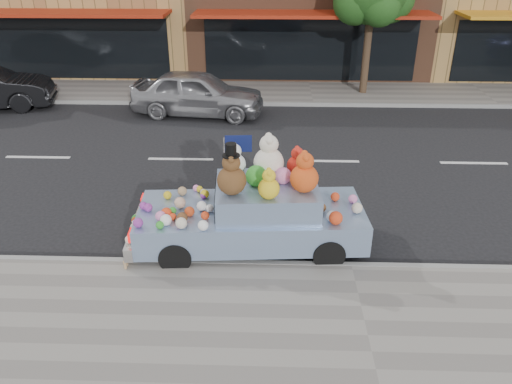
{
  "coord_description": "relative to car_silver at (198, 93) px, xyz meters",
  "views": [
    {
      "loc": [
        -1.5,
        -12.59,
        5.46
      ],
      "look_at": [
        -1.77,
        -4.36,
        1.25
      ],
      "focal_mm": 35.0,
      "sensor_mm": 36.0,
      "label": 1
    }
  ],
  "objects": [
    {
      "name": "car_silver",
      "position": [
        0.0,
        0.0,
        0.0
      ],
      "size": [
        4.64,
        2.3,
        1.52
      ],
      "primitive_type": "imported",
      "rotation": [
        0.0,
        0.0,
        1.45
      ],
      "color": "#A4A4A9",
      "rests_on": "ground"
    },
    {
      "name": "near_sidewalk",
      "position": [
        4.03,
        -10.4,
        -0.7
      ],
      "size": [
        60.0,
        3.0,
        0.12
      ],
      "primitive_type": "cube",
      "color": "gray",
      "rests_on": "ground"
    },
    {
      "name": "ground",
      "position": [
        4.03,
        -3.9,
        -0.76
      ],
      "size": [
        120.0,
        120.0,
        0.0
      ],
      "primitive_type": "plane",
      "color": "black",
      "rests_on": "ground"
    },
    {
      "name": "art_car",
      "position": [
        2.2,
        -8.16,
        0.04
      ],
      "size": [
        4.59,
        2.05,
        2.31
      ],
      "rotation": [
        0.0,
        0.0,
        0.07
      ],
      "color": "black",
      "rests_on": "ground"
    },
    {
      "name": "near_kerb",
      "position": [
        4.03,
        -8.9,
        -0.69
      ],
      "size": [
        60.0,
        0.12,
        0.13
      ],
      "primitive_type": "cube",
      "color": "gray",
      "rests_on": "ground"
    },
    {
      "name": "far_sidewalk",
      "position": [
        4.03,
        2.6,
        -0.7
      ],
      "size": [
        60.0,
        3.0,
        0.12
      ],
      "primitive_type": "cube",
      "color": "gray",
      "rests_on": "ground"
    },
    {
      "name": "far_kerb",
      "position": [
        4.03,
        1.1,
        -0.69
      ],
      "size": [
        60.0,
        0.12,
        0.13
      ],
      "primitive_type": "cube",
      "color": "gray",
      "rests_on": "ground"
    }
  ]
}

